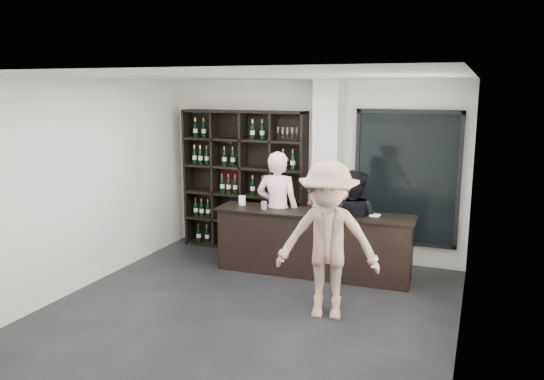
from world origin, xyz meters
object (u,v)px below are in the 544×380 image
at_px(taster_pink, 277,210).
at_px(taster_black, 353,225).
at_px(wine_shelf, 244,181).
at_px(customer, 328,241).
at_px(tasting_counter, 313,243).

xyz_separation_m(taster_pink, taster_black, (1.18, 0.00, -0.11)).
bearing_deg(wine_shelf, taster_pink, -38.67).
bearing_deg(customer, taster_black, 80.80).
bearing_deg(tasting_counter, taster_pink, 168.33).
bearing_deg(wine_shelf, tasting_counter, -28.52).
bearing_deg(taster_black, taster_pink, 12.30).
height_order(taster_pink, taster_black, taster_pink).
height_order(wine_shelf, taster_pink, wine_shelf).
bearing_deg(taster_pink, customer, 126.75).
relative_size(wine_shelf, customer, 1.24).
relative_size(taster_pink, customer, 0.95).
bearing_deg(taster_pink, wine_shelf, -41.85).
height_order(wine_shelf, tasting_counter, wine_shelf).
xyz_separation_m(tasting_counter, customer, (0.61, -1.35, 0.48)).
height_order(tasting_counter, taster_black, taster_black).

